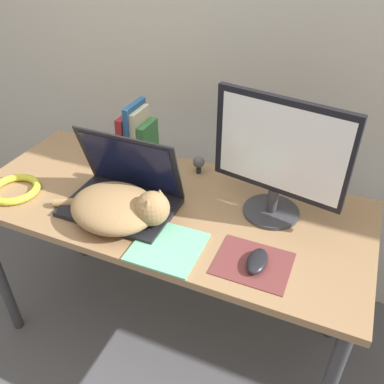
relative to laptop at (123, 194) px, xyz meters
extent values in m
cube|color=#BCB7AD|center=(0.13, 0.65, 0.50)|extent=(8.00, 0.05, 2.60)
cube|color=#93704C|center=(0.13, 0.07, -0.06)|extent=(1.45, 0.63, 0.03)
cylinder|color=#38383D|center=(-0.54, 0.34, -0.44)|extent=(0.04, 0.04, 0.72)
cylinder|color=#38383D|center=(0.81, 0.34, -0.44)|extent=(0.04, 0.04, 0.72)
cube|color=black|center=(0.00, -0.03, -0.04)|extent=(0.39, 0.26, 0.02)
cube|color=#28282D|center=(0.00, -0.04, -0.03)|extent=(0.32, 0.13, 0.00)
cube|color=black|center=(0.00, 0.06, 0.09)|extent=(0.39, 0.08, 0.25)
cube|color=#0F1433|center=(0.00, 0.06, 0.09)|extent=(0.35, 0.07, 0.22)
ellipsoid|color=#99754C|center=(0.01, -0.08, 0.00)|extent=(0.35, 0.31, 0.10)
sphere|color=#99754C|center=(0.16, -0.07, 0.03)|extent=(0.12, 0.12, 0.12)
cone|color=#99754C|center=(0.17, -0.04, 0.07)|extent=(0.04, 0.04, 0.03)
cone|color=#99754C|center=(0.16, -0.10, 0.07)|extent=(0.04, 0.04, 0.03)
cylinder|color=#99754C|center=(-0.16, -0.08, -0.03)|extent=(0.14, 0.09, 0.03)
cylinder|color=#333338|center=(0.50, 0.16, -0.04)|extent=(0.20, 0.20, 0.01)
cylinder|color=#333338|center=(0.50, 0.16, 0.00)|extent=(0.04, 0.04, 0.09)
cube|color=black|center=(0.50, 0.16, 0.21)|extent=(0.45, 0.11, 0.33)
cube|color=white|center=(0.50, 0.15, 0.21)|extent=(0.41, 0.08, 0.29)
cube|color=brown|center=(0.51, -0.10, -0.05)|extent=(0.22, 0.18, 0.00)
ellipsoid|color=black|center=(0.52, -0.10, -0.03)|extent=(0.06, 0.11, 0.03)
cube|color=maroon|center=(-0.14, 0.29, 0.05)|extent=(0.04, 0.16, 0.21)
cube|color=#285B93|center=(-0.11, 0.29, 0.08)|extent=(0.04, 0.14, 0.26)
cube|color=beige|center=(-0.08, 0.29, 0.07)|extent=(0.03, 0.13, 0.23)
cube|color=#387A42|center=(-0.05, 0.29, 0.04)|extent=(0.03, 0.12, 0.18)
torus|color=gold|center=(-0.42, -0.09, -0.04)|extent=(0.19, 0.19, 0.03)
cube|color=#6BBC93|center=(0.24, -0.14, -0.05)|extent=(0.22, 0.22, 0.01)
cylinder|color=#232328|center=(0.16, 0.31, -0.04)|extent=(0.02, 0.02, 0.02)
sphere|color=#4C4C51|center=(0.16, 0.31, 0.00)|extent=(0.05, 0.05, 0.05)
camera|label=1|loc=(0.68, -0.97, 0.84)|focal=38.00mm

